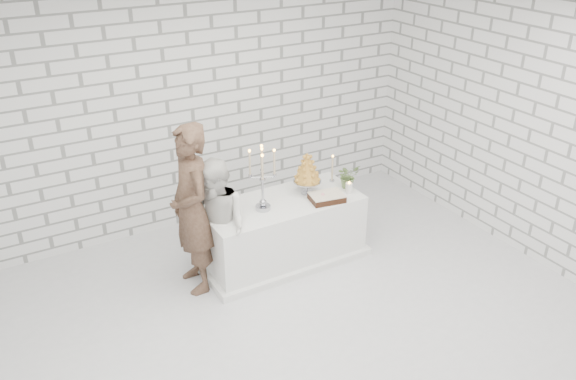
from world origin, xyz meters
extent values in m
cube|color=silver|center=(0.00, 0.00, 0.00)|extent=(6.00, 5.00, 0.01)
cube|color=white|center=(0.00, 0.00, 3.00)|extent=(6.00, 5.00, 0.01)
cube|color=white|center=(0.00, 2.50, 1.50)|extent=(6.00, 0.01, 3.00)
cube|color=white|center=(0.00, -2.50, 1.50)|extent=(6.00, 0.01, 3.00)
cube|color=white|center=(3.00, 0.00, 1.50)|extent=(0.01, 5.00, 3.00)
cube|color=white|center=(0.46, 1.11, 0.38)|extent=(1.80, 0.80, 0.75)
imported|color=#3B251A|center=(-0.60, 1.12, 0.93)|extent=(0.47, 0.69, 1.85)
imported|color=silver|center=(-0.38, 1.00, 0.73)|extent=(0.76, 0.85, 1.46)
cube|color=black|center=(0.90, 0.88, 0.79)|extent=(0.41, 0.33, 0.08)
cylinder|color=white|center=(1.23, 0.92, 0.81)|extent=(0.09, 0.09, 0.12)
cylinder|color=tan|center=(1.23, 1.27, 0.91)|extent=(0.07, 0.07, 0.32)
imported|color=#4C6738|center=(1.31, 1.05, 0.89)|extent=(0.26, 0.23, 0.28)
camera|label=1|loc=(-2.41, -4.01, 3.83)|focal=36.95mm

